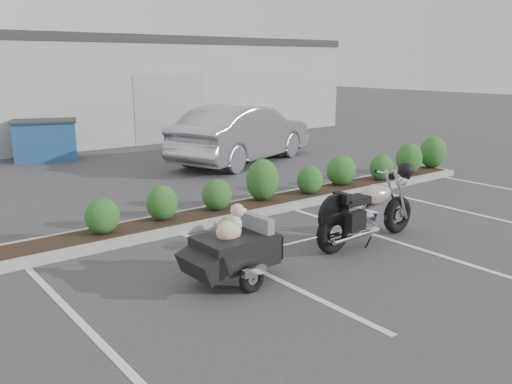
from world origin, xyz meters
TOP-DOWN VIEW (x-y plane):
  - ground at (0.00, 0.00)m, footprint 90.00×90.00m
  - planter_kerb at (1.00, 2.20)m, footprint 12.00×1.00m
  - building at (0.00, 17.00)m, footprint 26.00×10.00m
  - motorcycle at (0.77, -0.62)m, footprint 2.40×0.81m
  - pet_trailer at (-2.02, -0.60)m, footprint 1.91×1.06m
  - sedan at (3.66, 6.88)m, footprint 5.66×3.57m
  - dumpster at (-1.03, 11.00)m, footprint 2.25×1.89m

SIDE VIEW (x-z plane):
  - ground at x=0.00m, z-range 0.00..0.00m
  - planter_kerb at x=1.00m, z-range 0.00..0.15m
  - pet_trailer at x=-2.02m, z-range -0.09..1.05m
  - motorcycle at x=0.77m, z-range -0.14..1.24m
  - dumpster at x=-1.03m, z-range 0.01..1.27m
  - sedan at x=3.66m, z-range 0.00..1.76m
  - building at x=0.00m, z-range 0.00..4.00m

